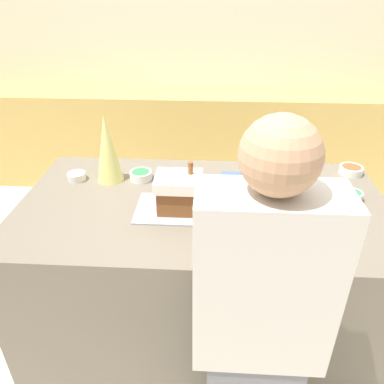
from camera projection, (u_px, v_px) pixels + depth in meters
ground_plane at (201, 328)px, 2.30m from camera, size 12.00×12.00×0.00m
wall_back at (212, 45)px, 3.64m from camera, size 8.00×0.05×2.60m
back_cabinet_block at (209, 138)px, 3.77m from camera, size 6.00×0.60×0.92m
kitchen_island at (202, 272)px, 2.07m from camera, size 1.83×0.99×0.90m
baking_tray at (179, 209)px, 1.79m from camera, size 0.41×0.28×0.01m
gingerbread_house at (179, 192)px, 1.74m from camera, size 0.22×0.18×0.23m
decorative_tree at (107, 148)px, 1.97m from camera, size 0.14×0.14×0.37m
candy_bowl_beside_tree at (141, 175)px, 2.05m from camera, size 0.12×0.12×0.05m
candy_bowl_near_tray_right at (312, 195)px, 1.87m from camera, size 0.10×0.10×0.04m
candy_bowl_far_right at (351, 170)px, 2.11m from camera, size 0.13×0.13×0.04m
candy_bowl_behind_tray at (352, 196)px, 1.86m from camera, size 0.10×0.10×0.04m
candy_bowl_far_left at (77, 176)px, 2.05m from camera, size 0.10×0.10×0.04m
cookbook at (243, 180)px, 2.03m from camera, size 0.23×0.16×0.02m
mug at (263, 225)px, 1.60m from camera, size 0.09×0.09×0.10m
person at (257, 338)px, 1.25m from camera, size 0.42×0.52×1.59m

